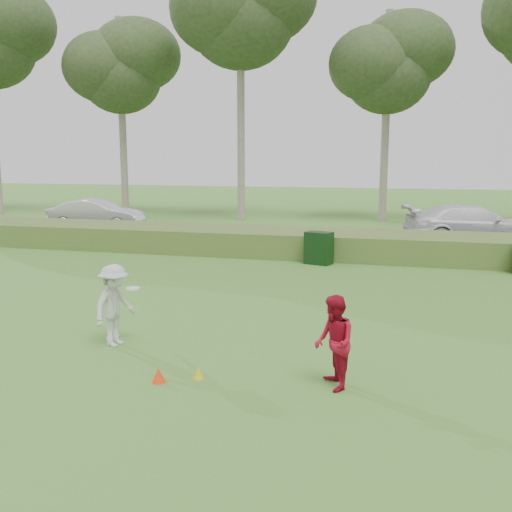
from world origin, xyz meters
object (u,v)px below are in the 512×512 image
(cone_orange, at_px, (159,375))
(car_right, at_px, (473,225))
(utility_cabinet, at_px, (319,248))
(player_white, at_px, (115,305))
(car_mid, at_px, (97,215))
(cone_yellow, at_px, (198,373))
(player_red, at_px, (334,343))

(cone_orange, bearing_deg, car_right, 69.18)
(cone_orange, xyz_separation_m, utility_cabinet, (0.90, 11.06, 0.43))
(player_white, relative_size, utility_cabinet, 1.44)
(car_mid, bearing_deg, cone_yellow, -152.89)
(player_white, height_order, car_right, car_right)
(cone_yellow, bearing_deg, car_right, 70.56)
(cone_yellow, bearing_deg, player_red, 4.95)
(car_right, bearing_deg, player_red, 153.92)
(utility_cabinet, height_order, car_right, car_right)
(cone_orange, bearing_deg, utility_cabinet, 85.35)
(car_right, bearing_deg, cone_yellow, 146.99)
(cone_orange, height_order, car_right, car_right)
(utility_cabinet, distance_m, car_mid, 13.32)
(player_white, bearing_deg, cone_orange, -122.22)
(player_white, xyz_separation_m, car_mid, (-9.46, 15.41, 0.02))
(cone_yellow, distance_m, utility_cabinet, 10.76)
(utility_cabinet, bearing_deg, player_white, -88.11)
(utility_cabinet, distance_m, car_right, 8.03)
(player_white, bearing_deg, cone_yellow, -107.73)
(cone_orange, xyz_separation_m, car_right, (6.42, 16.88, 0.75))
(cone_orange, height_order, car_mid, car_mid)
(player_red, xyz_separation_m, car_right, (3.64, 16.38, 0.12))
(player_red, relative_size, car_mid, 0.33)
(cone_orange, relative_size, car_right, 0.04)
(cone_orange, bearing_deg, car_mid, 123.16)
(utility_cabinet, relative_size, car_right, 0.20)
(cone_orange, height_order, utility_cabinet, utility_cabinet)
(cone_orange, distance_m, car_mid, 20.23)
(car_right, bearing_deg, player_white, 138.88)
(cone_orange, bearing_deg, cone_yellow, 28.80)
(cone_orange, relative_size, utility_cabinet, 0.22)
(utility_cabinet, xyz_separation_m, car_right, (5.52, 5.82, 0.32))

